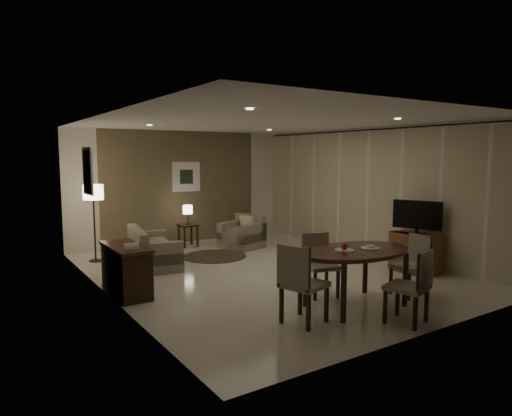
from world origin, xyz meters
TOP-DOWN VIEW (x-y plane):
  - room_shell at (0.00, 0.40)m, footprint 5.50×7.00m
  - taupe_accent at (0.00, 3.48)m, footprint 3.96×0.03m
  - curtain_wall at (2.68, 0.00)m, footprint 0.08×6.70m
  - curtain_rod at (2.68, 0.00)m, footprint 0.03×6.80m
  - art_back_frame at (0.10, 3.46)m, footprint 0.72×0.03m
  - art_back_canvas at (0.10, 3.44)m, footprint 0.34×0.01m
  - art_left_frame at (-2.72, 1.20)m, footprint 0.03×0.60m
  - art_left_canvas at (-2.71, 1.20)m, footprint 0.01×0.46m
  - downlight_nl at (-1.40, -1.80)m, footprint 0.10×0.10m
  - downlight_nr at (1.40, -1.80)m, footprint 0.10×0.10m
  - downlight_fl at (-1.40, 1.80)m, footprint 0.10×0.10m
  - downlight_fr at (1.40, 1.80)m, footprint 0.10×0.10m
  - console_desk at (-2.49, 0.00)m, footprint 0.48×1.20m
  - telephone at (-2.49, -0.30)m, footprint 0.20×0.14m
  - tv_cabinet at (2.40, -1.50)m, footprint 0.48×0.90m
  - flat_tv at (2.38, -1.50)m, footprint 0.36×0.85m
  - dining_table at (0.02, -2.32)m, footprint 1.71×1.07m
  - chair_near at (0.08, -3.13)m, footprint 0.57×0.57m
  - chair_far at (-0.06, -1.68)m, footprint 0.55×0.55m
  - chair_left at (-0.98, -2.42)m, footprint 0.61×0.61m
  - chair_right at (1.06, -2.39)m, footprint 0.48×0.48m
  - plate_a at (-0.16, -2.27)m, footprint 0.26×0.26m
  - plate_b at (0.24, -2.37)m, footprint 0.26×0.26m
  - fruit_apple at (-0.16, -2.27)m, footprint 0.09×0.09m
  - napkin at (0.24, -2.37)m, footprint 0.12×0.08m
  - round_rug at (-0.13, 1.60)m, footprint 1.34×1.34m
  - sofa at (-1.48, 1.52)m, footprint 1.66×1.02m
  - armchair at (0.83, 2.07)m, footprint 0.99×1.02m
  - side_table at (-0.13, 2.90)m, footprint 0.40×0.40m
  - table_lamp at (-0.13, 2.90)m, footprint 0.22×0.22m
  - floor_lamp at (-2.33, 2.51)m, footprint 0.39×0.39m

SIDE VIEW (x-z plane):
  - round_rug at x=-0.13m, z-range 0.00..0.01m
  - side_table at x=-0.13m, z-range 0.00..0.52m
  - tv_cabinet at x=2.40m, z-range 0.00..0.70m
  - sofa at x=-1.48m, z-range 0.00..0.73m
  - armchair at x=0.83m, z-range 0.00..0.74m
  - console_desk at x=-2.49m, z-range 0.00..0.75m
  - dining_table at x=0.02m, z-range 0.00..0.80m
  - chair_right at x=1.06m, z-range 0.00..0.91m
  - chair_far at x=-0.06m, z-range 0.00..0.93m
  - chair_near at x=0.08m, z-range 0.00..0.95m
  - chair_left at x=-0.98m, z-range 0.00..1.02m
  - table_lamp at x=-0.13m, z-range 0.52..1.02m
  - floor_lamp at x=-2.33m, z-range 0.00..1.54m
  - telephone at x=-2.49m, z-range 0.76..0.85m
  - plate_a at x=-0.16m, z-range 0.80..0.82m
  - plate_b at x=0.24m, z-range 0.80..0.82m
  - napkin at x=0.24m, z-range 0.82..0.85m
  - fruit_apple at x=-0.16m, z-range 0.82..0.91m
  - flat_tv at x=2.38m, z-range 0.72..1.32m
  - curtain_wall at x=2.68m, z-range 0.03..2.61m
  - taupe_accent at x=0.00m, z-range 0.00..2.70m
  - room_shell at x=0.00m, z-range 0.00..2.70m
  - art_back_frame at x=0.10m, z-range 1.24..1.96m
  - art_back_canvas at x=0.10m, z-range 1.43..1.77m
  - art_left_frame at x=-2.72m, z-range 1.45..2.25m
  - art_left_canvas at x=-2.71m, z-range 1.53..2.17m
  - curtain_rod at x=2.68m, z-range 2.62..2.66m
  - downlight_nl at x=-1.40m, z-range 2.68..2.69m
  - downlight_nr at x=1.40m, z-range 2.68..2.69m
  - downlight_fl at x=-1.40m, z-range 2.68..2.69m
  - downlight_fr at x=1.40m, z-range 2.68..2.69m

